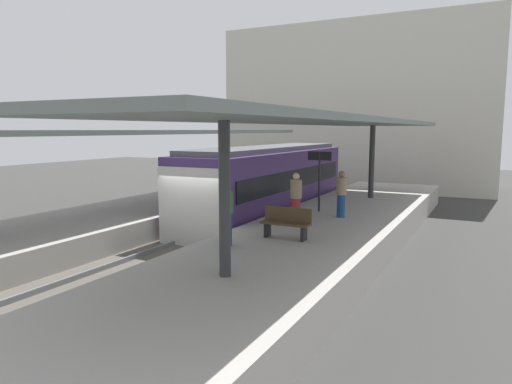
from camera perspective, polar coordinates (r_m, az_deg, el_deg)
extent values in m
plane|color=#383835|center=(16.10, -6.44, -6.87)|extent=(80.00, 80.00, 0.00)
cube|color=#ADA8A0|center=(18.32, -16.46, -3.76)|extent=(4.40, 28.00, 1.00)
cube|color=#ADA8A0|center=(14.29, 6.43, -6.66)|extent=(4.40, 28.00, 1.00)
cube|color=#59544C|center=(16.08, -6.45, -6.52)|extent=(3.20, 28.00, 0.20)
cube|color=slate|center=(16.44, -8.56, -5.64)|extent=(0.08, 28.00, 0.14)
cube|color=slate|center=(15.66, -4.25, -6.23)|extent=(0.08, 28.00, 0.14)
cube|color=#472D6B|center=(20.15, 1.45, 0.87)|extent=(2.70, 11.29, 2.90)
cube|color=silver|center=(15.30, -7.77, -1.91)|extent=(2.65, 0.08, 2.60)
cube|color=black|center=(20.74, -1.96, 2.03)|extent=(0.04, 10.39, 0.76)
cube|color=black|center=(19.57, 5.08, 1.67)|extent=(0.04, 10.39, 0.76)
cube|color=#515156|center=(20.03, 1.47, 5.28)|extent=(2.16, 10.72, 0.20)
cylinder|color=#333335|center=(24.19, -3.99, 3.80)|extent=(0.24, 0.24, 2.83)
cube|color=slate|center=(19.02, -13.93, 7.08)|extent=(4.18, 21.00, 0.16)
cylinder|color=#333335|center=(9.53, -3.83, -0.95)|extent=(0.24, 0.24, 3.19)
cylinder|color=#333335|center=(21.29, 13.86, 3.57)|extent=(0.24, 0.24, 3.19)
cube|color=slate|center=(15.18, 8.53, 8.50)|extent=(4.18, 21.00, 0.16)
cube|color=black|center=(13.29, 1.39, -4.61)|extent=(0.08, 0.32, 0.40)
cube|color=black|center=(12.86, 5.83, -5.06)|extent=(0.08, 0.32, 0.40)
cube|color=#4C3823|center=(13.02, 3.58, -3.84)|extent=(1.40, 0.40, 0.06)
cube|color=#4C3823|center=(13.14, 3.90, -2.72)|extent=(1.40, 0.06, 0.40)
cylinder|color=#262628|center=(17.41, 7.69, 1.23)|extent=(0.08, 0.08, 2.20)
cube|color=black|center=(17.33, 7.75, 4.36)|extent=(0.90, 0.06, 0.32)
cylinder|color=navy|center=(12.28, -3.58, -4.52)|extent=(0.28, 0.28, 0.86)
cylinder|color=#386B3D|center=(12.15, -3.60, -1.21)|extent=(0.36, 0.36, 0.57)
sphere|color=tan|center=(12.10, -3.62, 0.64)|extent=(0.22, 0.22, 0.22)
cylinder|color=navy|center=(16.46, 10.26, -1.67)|extent=(0.28, 0.28, 0.78)
cylinder|color=#998460|center=(16.37, 10.32, 0.72)|extent=(0.36, 0.36, 0.60)
sphere|color=#936B4C|center=(16.32, 10.35, 2.15)|extent=(0.22, 0.22, 0.22)
cylinder|color=maroon|center=(14.95, 4.86, -2.37)|extent=(0.28, 0.28, 0.86)
cylinder|color=#998460|center=(14.84, 4.89, 0.37)|extent=(0.36, 0.36, 0.58)
sphere|color=beige|center=(14.79, 4.91, 1.91)|extent=(0.22, 0.22, 0.22)
cube|color=beige|center=(34.15, 12.39, 9.92)|extent=(18.00, 6.00, 11.00)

